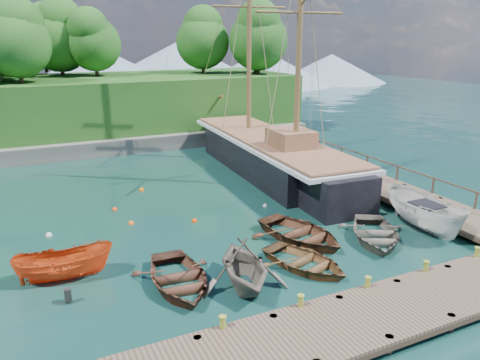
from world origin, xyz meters
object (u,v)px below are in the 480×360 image
(rowboat_4, at_px, (300,240))
(schooner, at_px, (269,157))
(cabin_boat_white, at_px, (424,230))
(rowboat_1, at_px, (244,287))
(motorboat_orange, at_px, (66,279))
(rowboat_0, at_px, (179,286))
(rowboat_3, at_px, (375,240))
(rowboat_2, at_px, (305,268))

(rowboat_4, relative_size, schooner, 0.18)
(schooner, bearing_deg, cabin_boat_white, -78.11)
(cabin_boat_white, bearing_deg, rowboat_1, -167.85)
(motorboat_orange, relative_size, cabin_boat_white, 0.74)
(rowboat_0, distance_m, cabin_boat_white, 13.49)
(cabin_boat_white, relative_size, schooner, 0.20)
(motorboat_orange, xyz_separation_m, cabin_boat_white, (17.57, -2.64, 0.00))
(rowboat_0, relative_size, rowboat_4, 0.94)
(cabin_boat_white, xyz_separation_m, schooner, (-1.97, 13.19, 1.12))
(rowboat_3, bearing_deg, cabin_boat_white, 29.24)
(rowboat_1, xyz_separation_m, motorboat_orange, (-6.47, 3.78, 0.00))
(rowboat_1, relative_size, schooner, 0.15)
(motorboat_orange, bearing_deg, schooner, -48.18)
(rowboat_4, xyz_separation_m, cabin_boat_white, (6.58, -1.68, 0.00))
(rowboat_2, relative_size, motorboat_orange, 1.04)
(rowboat_0, relative_size, rowboat_1, 1.14)
(rowboat_2, height_order, schooner, schooner)
(rowboat_2, relative_size, rowboat_3, 0.90)
(schooner, bearing_deg, motorboat_orange, -142.55)
(schooner, bearing_deg, rowboat_4, -108.44)
(rowboat_1, xyz_separation_m, schooner, (9.13, 14.33, 1.12))
(cabin_boat_white, bearing_deg, motorboat_orange, 177.72)
(rowboat_1, bearing_deg, rowboat_3, 19.52)
(rowboat_2, distance_m, motorboat_orange, 10.21)
(rowboat_1, relative_size, rowboat_4, 0.83)
(rowboat_4, distance_m, motorboat_orange, 11.03)
(rowboat_0, xyz_separation_m, rowboat_3, (10.25, 0.05, 0.00))
(rowboat_2, xyz_separation_m, rowboat_4, (1.41, 2.57, 0.00))
(rowboat_3, bearing_deg, motorboat_orange, -159.48)
(rowboat_0, bearing_deg, rowboat_1, -21.76)
(rowboat_3, height_order, motorboat_orange, motorboat_orange)
(rowboat_0, bearing_deg, cabin_boat_white, 4.21)
(rowboat_4, bearing_deg, motorboat_orange, 160.96)
(rowboat_0, distance_m, schooner, 17.52)
(schooner, bearing_deg, rowboat_3, -92.11)
(rowboat_4, xyz_separation_m, motorboat_orange, (-10.99, 0.96, 0.00))
(rowboat_1, height_order, rowboat_2, rowboat_1)
(motorboat_orange, distance_m, schooner, 18.86)
(rowboat_3, xyz_separation_m, schooner, (1.26, 13.11, 1.12))
(rowboat_3, xyz_separation_m, rowboat_4, (-3.35, 1.60, 0.00))
(rowboat_4, bearing_deg, cabin_boat_white, -28.37)
(rowboat_4, distance_m, cabin_boat_white, 6.79)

